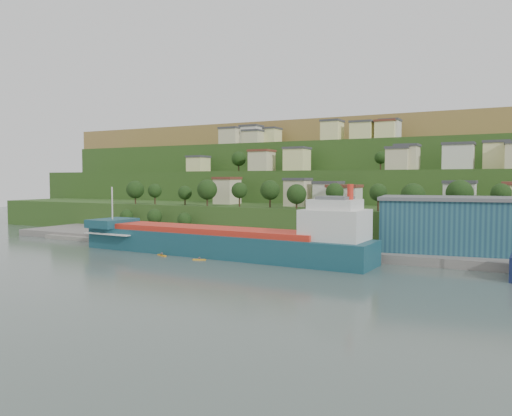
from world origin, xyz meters
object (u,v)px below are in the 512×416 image
Objects in this scene: kayak_orange at (162,255)px; caravan at (113,230)px; cargo_ship_near at (227,243)px; warehouse at (448,224)px.

caravan is at bearing 173.67° from kayak_orange.
kayak_orange is at bearing -151.77° from cargo_ship_near.
cargo_ship_near is 12.03× the size of caravan.
cargo_ship_near is 16.44m from kayak_orange.
kayak_orange is (-63.26, -27.48, -8.17)m from warehouse.
cargo_ship_near is at bearing -11.77° from caravan.
kayak_orange is at bearing -163.75° from warehouse.
cargo_ship_near is 2.37× the size of warehouse.
caravan is at bearing 166.84° from cargo_ship_near.
warehouse is at bearing 7.56° from caravan.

